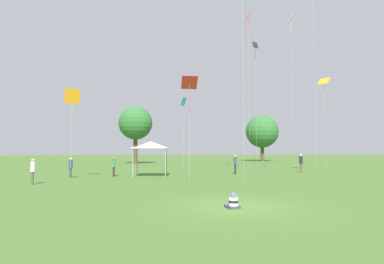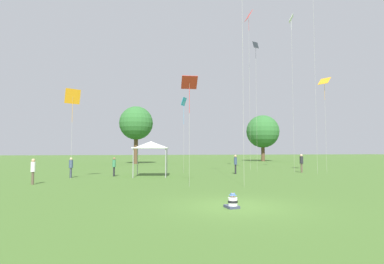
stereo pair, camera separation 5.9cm
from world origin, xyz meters
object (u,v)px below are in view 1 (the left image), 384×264
seated_toddler (233,202)px  kite_8 (255,53)px  person_standing_1 (301,161)px  person_standing_0 (114,165)px  kite_4 (72,98)px  distant_tree_0 (136,123)px  kite_2 (183,104)px  canopy_tent (151,145)px  kite_1 (324,84)px  person_standing_3 (33,169)px  kite_3 (248,21)px  person_standing_4 (235,162)px  distant_tree_1 (262,132)px  person_standing_2 (71,166)px  kite_5 (189,85)px  kite_0 (291,28)px

seated_toddler → kite_8: kite_8 is taller
person_standing_1 → person_standing_0: bearing=-177.9°
kite_4 → distant_tree_0: bearing=-85.2°
kite_4 → kite_2: bearing=-135.2°
kite_2 → distant_tree_0: (-4.12, 21.98, -0.07)m
canopy_tent → kite_1: kite_1 is taller
person_standing_3 → kite_3: kite_3 is taller
person_standing_4 → person_standing_1: bearing=-88.9°
distant_tree_1 → person_standing_2: bearing=-134.9°
kite_5 → distant_tree_1: size_ratio=0.70×
seated_toddler → person_standing_1: 21.15m
kite_0 → kite_5: bearing=23.6°
person_standing_0 → kite_5: (4.83, -8.65, 5.31)m
kite_8 → kite_3: bearing=114.1°
person_standing_1 → person_standing_4: person_standing_1 is taller
person_standing_0 → kite_8: bearing=73.9°
person_standing_0 → kite_0: 23.10m
seated_toddler → canopy_tent: size_ratio=0.18×
kite_4 → distant_tree_1: (32.41, 34.52, -0.01)m
seated_toddler → kite_2: size_ratio=0.08×
person_standing_2 → canopy_tent: bearing=25.2°
seated_toddler → kite_2: bearing=77.7°
kite_3 → kite_4: 22.81m
kite_4 → kite_5: size_ratio=1.03×
kite_0 → person_standing_3: bearing=2.6°
person_standing_0 → kite_3: size_ratio=0.09×
person_standing_4 → kite_8: (3.84, 3.55, 12.02)m
kite_2 → kite_4: size_ratio=1.09×
person_standing_2 → kite_0: bearing=32.3°
person_standing_4 → kite_0: bearing=-82.3°
distant_tree_1 → kite_4: bearing=-133.2°
person_standing_3 → kite_4: kite_4 is taller
kite_1 → kite_2: kite_1 is taller
person_standing_0 → person_standing_3: 7.23m
person_standing_0 → canopy_tent: 3.62m
person_standing_0 → canopy_tent: size_ratio=0.48×
person_standing_1 → kite_1: 8.36m
seated_toddler → kite_8: (9.94, 19.51, 12.91)m
kite_1 → kite_5: size_ratio=1.43×
seated_toddler → canopy_tent: (-1.96, 14.90, 2.46)m
person_standing_3 → person_standing_4: bearing=-109.7°
person_standing_1 → kite_1: (2.40, -0.66, 7.98)m
person_standing_0 → canopy_tent: bearing=45.1°
person_standing_0 → kite_4: bearing=-83.7°
kite_1 → distant_tree_1: 33.42m
distant_tree_1 → distant_tree_0: bearing=-164.8°
person_standing_0 → distant_tree_1: 43.87m
person_standing_2 → person_standing_0: bearing=37.4°
kite_2 → kite_0: bearing=162.6°
kite_1 → distant_tree_1: distant_tree_1 is taller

